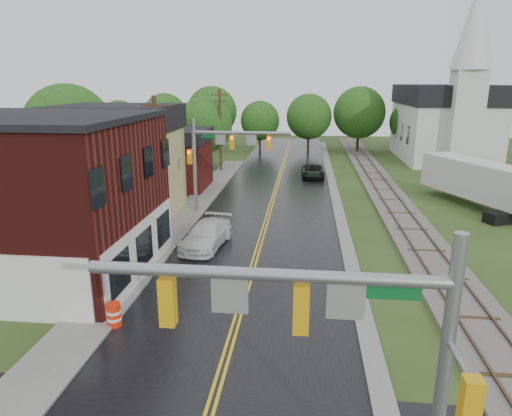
% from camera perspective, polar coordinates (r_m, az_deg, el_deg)
% --- Properties ---
extents(main_road, '(10.00, 90.00, 0.02)m').
position_cam_1_polar(main_road, '(37.68, 1.92, 0.42)').
color(main_road, black).
rests_on(main_road, ground).
extents(curb_right, '(0.80, 70.00, 0.12)m').
position_cam_1_polar(curb_right, '(42.51, 9.73, 1.96)').
color(curb_right, gray).
rests_on(curb_right, ground).
extents(sidewalk_left, '(2.40, 50.00, 0.12)m').
position_cam_1_polar(sidewalk_left, '(33.97, -9.23, -1.49)').
color(sidewalk_left, gray).
rests_on(sidewalk_left, ground).
extents(brick_building, '(14.30, 10.30, 8.30)m').
position_cam_1_polar(brick_building, '(26.75, -28.56, 1.34)').
color(brick_building, '#49110F').
rests_on(brick_building, ground).
extents(yellow_house, '(8.00, 7.00, 6.40)m').
position_cam_1_polar(yellow_house, '(35.68, -16.50, 4.20)').
color(yellow_house, tan).
rests_on(yellow_house, ground).
extents(darkred_building, '(7.00, 6.00, 4.40)m').
position_cam_1_polar(darkred_building, '(43.85, -10.73, 5.27)').
color(darkred_building, '#3F0F0C').
rests_on(darkred_building, ground).
extents(church, '(10.40, 18.40, 20.00)m').
position_cam_1_polar(church, '(62.56, 22.73, 10.74)').
color(church, silver).
rests_on(church, ground).
extents(railroad, '(3.20, 80.00, 0.30)m').
position_cam_1_polar(railroad, '(43.02, 15.86, 1.89)').
color(railroad, '#59544C').
rests_on(railroad, ground).
extents(traffic_signal_near, '(7.34, 0.30, 7.20)m').
position_cam_1_polar(traffic_signal_near, '(9.64, 10.23, -15.30)').
color(traffic_signal_near, gray).
rests_on(traffic_signal_near, ground).
extents(traffic_signal_far, '(7.34, 0.43, 7.20)m').
position_cam_1_polar(traffic_signal_far, '(34.18, -4.25, 7.33)').
color(traffic_signal_far, gray).
rests_on(traffic_signal_far, ground).
extents(utility_pole_b, '(1.80, 0.28, 9.00)m').
position_cam_1_polar(utility_pole_b, '(30.26, -12.21, 5.46)').
color(utility_pole_b, '#382616').
rests_on(utility_pole_b, ground).
extents(utility_pole_c, '(1.80, 0.28, 9.00)m').
position_cam_1_polar(utility_pole_c, '(51.41, -4.48, 9.82)').
color(utility_pole_c, '#382616').
rests_on(utility_pole_c, ground).
extents(tree_left_b, '(7.60, 7.60, 9.69)m').
position_cam_1_polar(tree_left_b, '(43.54, -22.22, 9.01)').
color(tree_left_b, black).
rests_on(tree_left_b, ground).
extents(tree_left_c, '(6.00, 6.00, 7.65)m').
position_cam_1_polar(tree_left_c, '(49.33, -13.55, 8.96)').
color(tree_left_c, black).
rests_on(tree_left_c, ground).
extents(tree_left_e, '(6.40, 6.40, 8.16)m').
position_cam_1_polar(tree_left_e, '(53.66, -6.29, 10.12)').
color(tree_left_e, black).
rests_on(tree_left_e, ground).
extents(suv_dark, '(2.43, 4.94, 1.35)m').
position_cam_1_polar(suv_dark, '(48.46, 7.12, 4.56)').
color(suv_dark, black).
rests_on(suv_dark, ground).
extents(pickup_white, '(2.79, 5.46, 1.52)m').
position_cam_1_polar(pickup_white, '(28.16, -6.21, -3.37)').
color(pickup_white, white).
rests_on(pickup_white, ground).
extents(semi_trailer, '(6.84, 11.47, 3.66)m').
position_cam_1_polar(semi_trailer, '(40.49, 26.29, 3.05)').
color(semi_trailer, black).
rests_on(semi_trailer, ground).
extents(construction_barrel, '(0.67, 0.67, 1.03)m').
position_cam_1_polar(construction_barrel, '(20.29, -17.32, -12.63)').
color(construction_barrel, red).
rests_on(construction_barrel, ground).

